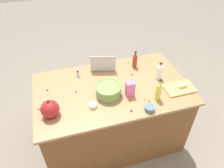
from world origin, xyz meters
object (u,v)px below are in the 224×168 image
at_px(cutting_board, 179,88).
at_px(ramekin_small, 150,108).
at_px(mixing_bowl_large, 108,90).
at_px(ramekin_medium, 93,105).
at_px(bottle_vinegar, 159,73).
at_px(kettle, 50,109).
at_px(laptop, 103,65).
at_px(candy_bag, 130,89).
at_px(kitchen_timer, 78,74).
at_px(butter_stick_left, 183,86).
at_px(bottle_soy, 135,61).
at_px(bottle_oil, 159,91).

xyz_separation_m(cutting_board, ramekin_small, (0.45, 0.20, 0.02)).
height_order(mixing_bowl_large, ramekin_medium, mixing_bowl_large).
bearing_deg(bottle_vinegar, cutting_board, 121.65).
bearing_deg(kettle, laptop, -137.95).
height_order(bottle_vinegar, cutting_board, bottle_vinegar).
bearing_deg(candy_bag, kettle, 3.39).
relative_size(bottle_vinegar, kitchen_timer, 2.85).
bearing_deg(candy_bag, mixing_bowl_large, -18.31).
relative_size(kettle, ramekin_medium, 2.63).
bearing_deg(mixing_bowl_large, kitchen_timer, -57.53).
relative_size(bottle_vinegar, cutting_board, 0.66).
height_order(kettle, butter_stick_left, kettle).
bearing_deg(ramekin_medium, laptop, -113.42).
bearing_deg(candy_bag, kitchen_timer, -45.17).
xyz_separation_m(kettle, ramekin_small, (-0.94, 0.21, -0.05)).
bearing_deg(bottle_soy, candy_bag, 63.63).
bearing_deg(kitchen_timer, butter_stick_left, 153.46).
height_order(laptop, bottle_soy, bottle_soy).
distance_m(bottle_vinegar, ramekin_medium, 0.87).
bearing_deg(bottle_oil, kitchen_timer, -39.79).
xyz_separation_m(bottle_oil, kitchen_timer, (0.74, -0.61, -0.07)).
xyz_separation_m(butter_stick_left, candy_bag, (0.60, -0.06, 0.05)).
distance_m(cutting_board, candy_bag, 0.57).
bearing_deg(kitchen_timer, candy_bag, 134.83).
bearing_deg(mixing_bowl_large, bottle_soy, -138.34).
height_order(bottle_vinegar, candy_bag, bottle_vinegar).
height_order(bottle_oil, candy_bag, bottle_oil).
height_order(ramekin_small, ramekin_medium, ramekin_small).
bearing_deg(bottle_vinegar, butter_stick_left, 127.51).
distance_m(laptop, candy_bag, 0.58).
height_order(bottle_vinegar, butter_stick_left, bottle_vinegar).
xyz_separation_m(laptop, bottle_oil, (-0.41, 0.70, 0.06)).
height_order(cutting_board, candy_bag, candy_bag).
distance_m(ramekin_small, candy_bag, 0.29).
height_order(mixing_bowl_large, ramekin_small, mixing_bowl_large).
xyz_separation_m(bottle_soy, butter_stick_left, (-0.36, 0.53, -0.05)).
bearing_deg(mixing_bowl_large, candy_bag, 161.69).
height_order(mixing_bowl_large, kitchen_timer, mixing_bowl_large).
bearing_deg(mixing_bowl_large, ramekin_medium, 32.53).
bearing_deg(butter_stick_left, candy_bag, -5.47).
xyz_separation_m(bottle_vinegar, ramekin_medium, (0.84, 0.23, -0.07)).
xyz_separation_m(laptop, cutting_board, (-0.71, 0.62, -0.04)).
height_order(mixing_bowl_large, bottle_soy, bottle_soy).
distance_m(bottle_vinegar, butter_stick_left, 0.30).
xyz_separation_m(bottle_vinegar, candy_bag, (0.42, 0.17, -0.00)).
bearing_deg(mixing_bowl_large, cutting_board, 170.61).
xyz_separation_m(laptop, kettle, (0.68, 0.61, 0.03)).
relative_size(bottle_soy, butter_stick_left, 2.00).
distance_m(kettle, cutting_board, 1.39).
bearing_deg(ramekin_small, ramekin_medium, -21.20).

